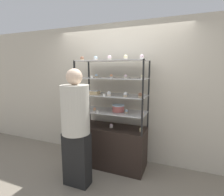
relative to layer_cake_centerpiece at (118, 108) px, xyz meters
name	(u,v)px	position (x,y,z in m)	size (l,w,h in m)	color
ground_plane	(112,165)	(-0.11, -0.01, -1.09)	(20.00, 20.00, 0.00)	gray
back_wall	(120,93)	(-0.11, 0.39, 0.21)	(8.00, 0.05, 2.60)	beige
display_base	(112,146)	(-0.11, -0.01, -0.72)	(1.20, 0.51, 0.73)	black
display_riser_lower	(112,112)	(-0.11, -0.01, -0.08)	(1.20, 0.51, 0.29)	black
display_riser_middle	(112,96)	(-0.11, -0.01, 0.21)	(1.20, 0.51, 0.29)	black
display_riser_upper	(112,79)	(-0.11, -0.01, 0.50)	(1.20, 0.51, 0.29)	black
display_riser_top	(112,62)	(-0.11, -0.01, 0.79)	(1.20, 0.51, 0.29)	black
layer_cake_centerpiece	(118,108)	(0.00, 0.00, 0.00)	(0.21, 0.21, 0.12)	#C66660
sheet_cake_frosted	(94,92)	(-0.43, -0.07, 0.26)	(0.18, 0.15, 0.07)	#DBBC84
cupcake_0	(81,124)	(-0.66, -0.14, -0.32)	(0.06, 0.06, 0.07)	#CCB28C
cupcake_1	(111,126)	(-0.12, -0.05, -0.32)	(0.06, 0.06, 0.07)	beige
cupcake_2	(141,130)	(0.42, -0.05, -0.32)	(0.06, 0.06, 0.07)	#CCB28C
price_tag_0	(86,127)	(-0.51, -0.25, -0.33)	(0.04, 0.00, 0.04)	white
cupcake_3	(83,108)	(-0.65, -0.08, -0.03)	(0.05, 0.05, 0.06)	#CCB28C
cupcake_4	(95,109)	(-0.39, -0.13, -0.03)	(0.05, 0.05, 0.06)	#CCB28C
cupcake_5	(126,111)	(0.17, -0.07, -0.03)	(0.05, 0.05, 0.06)	#CCB28C
cupcake_6	(142,113)	(0.44, -0.06, -0.03)	(0.05, 0.05, 0.06)	#CCB28C
price_tag_1	(98,112)	(-0.28, -0.25, -0.04)	(0.04, 0.00, 0.04)	white
cupcake_7	(82,92)	(-0.65, -0.12, 0.27)	(0.07, 0.07, 0.08)	white
cupcake_8	(109,94)	(-0.11, -0.14, 0.27)	(0.07, 0.07, 0.08)	beige
cupcake_9	(125,94)	(0.17, -0.14, 0.27)	(0.07, 0.07, 0.08)	#CCB28C
cupcake_10	(140,95)	(0.41, -0.14, 0.27)	(0.07, 0.07, 0.08)	#CCB28C
price_tag_2	(104,95)	(-0.16, -0.25, 0.25)	(0.04, 0.00, 0.04)	white
cupcake_11	(81,76)	(-0.65, -0.13, 0.55)	(0.05, 0.05, 0.06)	beige
cupcake_12	(96,76)	(-0.38, -0.07, 0.55)	(0.05, 0.05, 0.06)	#CCB28C
cupcake_13	(111,76)	(-0.11, -0.06, 0.55)	(0.05, 0.05, 0.06)	white
cupcake_14	(126,76)	(0.16, -0.11, 0.55)	(0.05, 0.05, 0.06)	beige
cupcake_15	(143,77)	(0.44, -0.12, 0.55)	(0.05, 0.05, 0.06)	beige
price_tag_3	(92,77)	(-0.38, -0.25, 0.54)	(0.04, 0.00, 0.04)	white
cupcake_16	(82,59)	(-0.64, -0.09, 0.85)	(0.06, 0.06, 0.08)	#CCB28C
cupcake_17	(96,58)	(-0.38, -0.09, 0.85)	(0.06, 0.06, 0.08)	beige
cupcake_18	(109,58)	(-0.11, -0.14, 0.85)	(0.06, 0.06, 0.08)	beige
cupcake_19	(126,57)	(0.16, -0.12, 0.85)	(0.06, 0.06, 0.08)	beige
cupcake_20	(142,57)	(0.41, -0.11, 0.85)	(0.06, 0.06, 0.08)	white
price_tag_4	(95,59)	(-0.32, -0.25, 0.83)	(0.04, 0.00, 0.04)	white
customer_figure	(76,125)	(-0.40, -0.70, -0.14)	(0.41, 0.41, 1.76)	black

